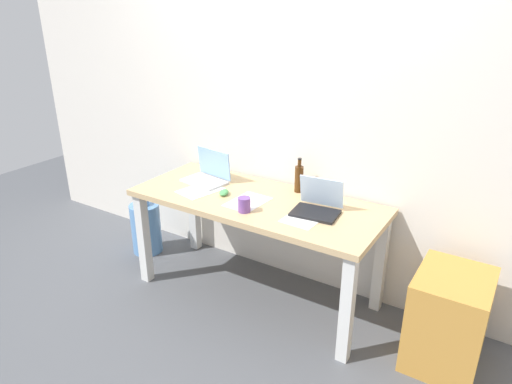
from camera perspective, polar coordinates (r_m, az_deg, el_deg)
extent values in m
plane|color=#515459|center=(3.48, 0.00, -12.31)|extent=(8.00, 8.00, 0.00)
cube|color=silver|center=(3.28, 3.93, 10.42)|extent=(5.20, 0.08, 2.60)
cube|color=tan|center=(3.12, 0.00, -1.19)|extent=(1.72, 0.71, 0.04)
cube|color=silver|center=(3.54, -13.71, -5.57)|extent=(0.07, 0.07, 0.71)
cube|color=silver|center=(2.77, 11.18, -14.07)|extent=(0.07, 0.07, 0.71)
cube|color=silver|center=(3.92, -7.63, -2.21)|extent=(0.07, 0.07, 0.71)
cube|color=silver|center=(3.24, 15.11, -8.53)|extent=(0.07, 0.07, 0.71)
cube|color=silver|center=(3.40, -6.43, 1.28)|extent=(0.34, 0.25, 0.02)
cube|color=#8CB7EA|center=(3.43, -5.22, 3.56)|extent=(0.32, 0.08, 0.21)
cube|color=black|center=(2.90, 7.31, -2.62)|extent=(0.30, 0.23, 0.02)
cube|color=silver|center=(2.95, 8.11, 0.06)|extent=(0.29, 0.08, 0.19)
cylinder|color=#47280F|center=(3.21, 5.33, 1.59)|extent=(0.06, 0.06, 0.18)
cylinder|color=#47280F|center=(3.16, 5.41, 3.59)|extent=(0.03, 0.03, 0.05)
cylinder|color=black|center=(3.16, 5.43, 4.11)|extent=(0.03, 0.03, 0.01)
ellipsoid|color=#4C9E56|center=(3.17, -3.98, -0.06)|extent=(0.09, 0.11, 0.03)
cylinder|color=#724799|center=(2.91, -1.47, -1.57)|extent=(0.08, 0.08, 0.09)
cube|color=white|center=(3.27, -6.90, 0.23)|extent=(0.27, 0.34, 0.00)
cube|color=white|center=(3.06, -1.03, -1.22)|extent=(0.23, 0.31, 0.00)
cube|color=white|center=(2.87, 6.09, -3.08)|extent=(0.22, 0.31, 0.00)
cylinder|color=#598CC6|center=(4.01, -13.44, -4.37)|extent=(0.25, 0.25, 0.43)
cylinder|color=#598CC6|center=(3.91, -13.75, -1.23)|extent=(0.09, 0.09, 0.05)
cube|color=#C68938|center=(2.97, 22.64, -14.37)|extent=(0.40, 0.48, 0.58)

